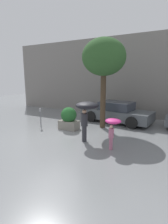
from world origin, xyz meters
The scene contains 8 objects.
ground_plane centered at (0.00, 0.00, 0.00)m, with size 40.00×40.00×0.00m, color slate.
building_facade centered at (0.00, 6.50, 3.00)m, with size 18.00×0.30×6.00m.
planter_box centered at (-0.31, 1.35, 0.64)m, with size 1.11×0.90×1.29m.
person_adult centered at (1.53, 0.05, 1.53)m, with size 1.05×1.05×1.89m.
person_child centered at (2.91, -0.31, 1.05)m, with size 0.64×0.64×1.34m.
parked_car_near centered at (1.58, 4.28, 0.64)m, with size 4.79×2.51×1.37m.
street_tree centered at (1.28, 2.61, 4.02)m, with size 2.46×2.46×5.13m.
parking_meter centered at (-2.04, 0.92, 0.83)m, with size 0.14×0.14×1.15m.
Camera 1 is at (5.13, -6.84, 2.97)m, focal length 28.00 mm.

